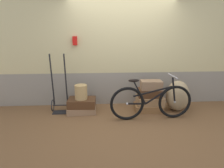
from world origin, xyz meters
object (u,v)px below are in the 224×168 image
wicker_basket (81,92)px  luggage_trolley (60,98)px  suitcase_1 (82,103)px  suitcase_0 (82,109)px  burlap_sack (177,96)px  bicycle (151,102)px  suitcase_5 (151,85)px  suitcase_4 (149,93)px  suitcase_3 (150,100)px  suitcase_2 (148,107)px

wicker_basket → luggage_trolley: luggage_trolley is taller
suitcase_1 → suitcase_0: bearing=151.6°
suitcase_1 → wicker_basket: size_ratio=1.90×
burlap_sack → suitcase_0: bearing=178.9°
luggage_trolley → bicycle: bearing=-15.6°
suitcase_5 → suitcase_4: bearing=-174.2°
wicker_basket → burlap_sack: bearing=-0.6°
luggage_trolley → burlap_sack: size_ratio=1.87×
suitcase_0 → suitcase_4: (1.56, -0.01, 0.36)m
luggage_trolley → burlap_sack: 2.71m
suitcase_3 → bicycle: bicycle is taller
suitcase_0 → suitcase_4: size_ratio=1.25×
suitcase_3 → luggage_trolley: (-2.07, 0.08, 0.08)m
suitcase_2 → suitcase_3: suitcase_3 is taller
suitcase_4 → wicker_basket: bearing=-174.6°
suitcase_0 → luggage_trolley: (-0.49, 0.09, 0.25)m
suitcase_1 → bicycle: bearing=-15.0°
suitcase_0 → suitcase_1: size_ratio=1.05×
suitcase_0 → bicycle: bicycle is taller
suitcase_1 → wicker_basket: bearing=-132.8°
suitcase_4 → suitcase_5: 0.19m
burlap_sack → bicycle: bearing=-150.2°
suitcase_0 → suitcase_5: (1.59, -0.00, 0.55)m
suitcase_2 → wicker_basket: bearing=-177.5°
suitcase_3 → suitcase_1: bearing=-178.0°
suitcase_0 → burlap_sack: bearing=-4.5°
burlap_sack → bicycle: size_ratio=0.41×
suitcase_2 → suitcase_0: bearing=-178.2°
wicker_basket → burlap_sack: (2.21, -0.02, -0.13)m
suitcase_4 → bicycle: (-0.07, -0.45, -0.05)m
suitcase_3 → suitcase_5: size_ratio=1.30×
suitcase_4 → bicycle: bicycle is taller
luggage_trolley → bicycle: 2.05m
suitcase_4 → bicycle: size_ratio=0.30×
suitcase_1 → wicker_basket: wicker_basket is taller
suitcase_3 → suitcase_5: (0.01, -0.01, 0.38)m
suitcase_2 → suitcase_4: 0.35m
suitcase_4 → suitcase_5: suitcase_5 is taller
suitcase_0 → burlap_sack: 2.24m
suitcase_2 → suitcase_4: size_ratio=1.22×
luggage_trolley → suitcase_5: bearing=-2.6°
suitcase_5 → burlap_sack: (0.62, -0.04, -0.26)m
suitcase_0 → bicycle: 1.59m
suitcase_0 → luggage_trolley: bearing=166.1°
suitcase_5 → luggage_trolley: bearing=179.9°
suitcase_2 → suitcase_4: bearing=10.2°
wicker_basket → suitcase_4: bearing=0.5°
bicycle → burlap_sack: bearing=29.8°
suitcase_5 → burlap_sack: size_ratio=0.66×
suitcase_2 → suitcase_4: suitcase_4 is taller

